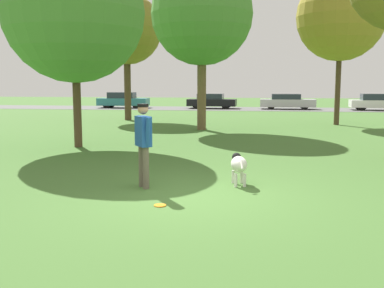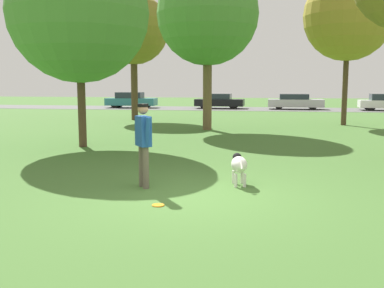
# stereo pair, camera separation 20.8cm
# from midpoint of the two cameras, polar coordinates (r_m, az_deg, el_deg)

# --- Properties ---
(ground_plane) EXTENTS (120.00, 120.00, 0.00)m
(ground_plane) POSITION_cam_midpoint_polar(r_m,az_deg,el_deg) (8.71, 0.66, -6.61)
(ground_plane) COLOR #426B2D
(far_road_strip) EXTENTS (120.00, 6.00, 0.01)m
(far_road_strip) POSITION_cam_midpoint_polar(r_m,az_deg,el_deg) (38.50, 7.99, 4.43)
(far_road_strip) COLOR #5B5B59
(far_road_strip) RESTS_ON ground_plane
(person) EXTENTS (0.48, 0.61, 1.74)m
(person) POSITION_cam_midpoint_polar(r_m,az_deg,el_deg) (9.27, -5.56, 0.77)
(person) COLOR #665B4C
(person) RESTS_ON ground_plane
(dog) EXTENTS (0.45, 0.94, 0.64)m
(dog) POSITION_cam_midpoint_polar(r_m,az_deg,el_deg) (9.62, 6.59, -2.64)
(dog) COLOR silver
(dog) RESTS_ON ground_plane
(frisbee) EXTENTS (0.22, 0.22, 0.02)m
(frisbee) POSITION_cam_midpoint_polar(r_m,az_deg,el_deg) (8.05, -3.58, -7.76)
(frisbee) COLOR orange
(frisbee) RESTS_ON ground_plane
(tree_far_left) EXTENTS (4.09, 4.09, 7.32)m
(tree_far_left) POSITION_cam_midpoint_polar(r_m,az_deg,el_deg) (27.04, -7.23, 14.22)
(tree_far_left) COLOR #4C3826
(tree_far_left) RESTS_ON ground_plane
(tree_mid_center) EXTENTS (4.62, 4.62, 7.58)m
(tree_mid_center) POSITION_cam_midpoint_polar(r_m,az_deg,el_deg) (21.18, 2.30, 16.10)
(tree_mid_center) COLOR brown
(tree_mid_center) RESTS_ON ground_plane
(tree_near_left) EXTENTS (4.65, 4.65, 6.81)m
(tree_near_left) POSITION_cam_midpoint_polar(r_m,az_deg,el_deg) (15.87, -13.82, 15.91)
(tree_near_left) COLOR #4C3826
(tree_near_left) RESTS_ON ground_plane
(tree_far_right) EXTENTS (4.48, 4.48, 7.76)m
(tree_far_right) POSITION_cam_midpoint_polar(r_m,az_deg,el_deg) (24.86, 19.46, 15.03)
(tree_far_right) COLOR #4C3826
(tree_far_right) RESTS_ON ground_plane
(parked_car_teal) EXTENTS (4.47, 1.83, 1.38)m
(parked_car_teal) POSITION_cam_midpoint_polar(r_m,az_deg,el_deg) (40.38, -7.61, 5.54)
(parked_car_teal) COLOR teal
(parked_car_teal) RESTS_ON ground_plane
(parked_car_black) EXTENTS (4.21, 1.91, 1.27)m
(parked_car_black) POSITION_cam_midpoint_polar(r_m,az_deg,el_deg) (39.01, 3.64, 5.46)
(parked_car_black) COLOR black
(parked_car_black) RESTS_ON ground_plane
(parked_car_silver) EXTENTS (4.55, 1.80, 1.28)m
(parked_car_silver) POSITION_cam_midpoint_polar(r_m,az_deg,el_deg) (38.72, 13.12, 5.26)
(parked_car_silver) COLOR #B7B7BC
(parked_car_silver) RESTS_ON ground_plane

